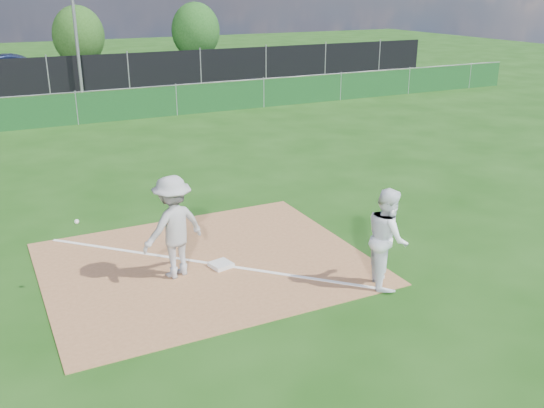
{
  "coord_description": "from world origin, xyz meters",
  "views": [
    {
      "loc": [
        -3.58,
        -9.1,
        5.07
      ],
      "look_at": [
        1.44,
        1.0,
        1.0
      ],
      "focal_mm": 40.0,
      "sensor_mm": 36.0,
      "label": 1
    }
  ],
  "objects_px": {
    "first_base": "(221,265)",
    "tree_mid": "(78,36)",
    "car_mid": "(16,68)",
    "tree_right": "(196,31)",
    "light_pole": "(73,9)",
    "play_at_first": "(173,227)",
    "car_right": "(125,64)",
    "runner": "(387,238)"
  },
  "relations": [
    {
      "from": "first_base",
      "to": "tree_mid",
      "type": "relative_size",
      "value": 0.1
    },
    {
      "from": "first_base",
      "to": "car_right",
      "type": "xyz_separation_m",
      "value": [
        4.81,
        27.35,
        0.57
      ]
    },
    {
      "from": "first_base",
      "to": "play_at_first",
      "type": "distance_m",
      "value": 1.27
    },
    {
      "from": "tree_mid",
      "to": "runner",
      "type": "bearing_deg",
      "value": -91.17
    },
    {
      "from": "runner",
      "to": "car_mid",
      "type": "relative_size",
      "value": 0.41
    },
    {
      "from": "tree_mid",
      "to": "car_right",
      "type": "bearing_deg",
      "value": -71.17
    },
    {
      "from": "runner",
      "to": "tree_mid",
      "type": "distance_m",
      "value": 34.34
    },
    {
      "from": "first_base",
      "to": "car_mid",
      "type": "relative_size",
      "value": 0.08
    },
    {
      "from": "runner",
      "to": "tree_mid",
      "type": "height_order",
      "value": "tree_mid"
    },
    {
      "from": "tree_mid",
      "to": "tree_right",
      "type": "xyz_separation_m",
      "value": [
        8.12,
        0.14,
        0.05
      ]
    },
    {
      "from": "car_mid",
      "to": "tree_mid",
      "type": "xyz_separation_m",
      "value": [
        4.37,
        4.85,
        1.28
      ]
    },
    {
      "from": "first_base",
      "to": "play_at_first",
      "type": "relative_size",
      "value": 0.16
    },
    {
      "from": "tree_right",
      "to": "light_pole",
      "type": "bearing_deg",
      "value": -133.34
    },
    {
      "from": "car_mid",
      "to": "tree_mid",
      "type": "relative_size",
      "value": 1.13
    },
    {
      "from": "car_mid",
      "to": "tree_right",
      "type": "distance_m",
      "value": 13.52
    },
    {
      "from": "runner",
      "to": "car_right",
      "type": "xyz_separation_m",
      "value": [
        2.42,
        29.29,
        -0.27
      ]
    },
    {
      "from": "tree_mid",
      "to": "light_pole",
      "type": "bearing_deg",
      "value": -99.85
    },
    {
      "from": "car_mid",
      "to": "tree_right",
      "type": "height_order",
      "value": "tree_right"
    },
    {
      "from": "first_base",
      "to": "tree_right",
      "type": "xyz_separation_m",
      "value": [
        11.22,
        32.51,
        2.02
      ]
    },
    {
      "from": "light_pole",
      "to": "tree_mid",
      "type": "bearing_deg",
      "value": 80.15
    },
    {
      "from": "runner",
      "to": "light_pole",
      "type": "bearing_deg",
      "value": 25.74
    },
    {
      "from": "light_pole",
      "to": "first_base",
      "type": "relative_size",
      "value": 21.21
    },
    {
      "from": "play_at_first",
      "to": "car_right",
      "type": "xyz_separation_m",
      "value": [
        5.68,
        27.29,
        -0.34
      ]
    },
    {
      "from": "tree_mid",
      "to": "first_base",
      "type": "bearing_deg",
      "value": -95.46
    },
    {
      "from": "first_base",
      "to": "car_right",
      "type": "bearing_deg",
      "value": 80.03
    },
    {
      "from": "light_pole",
      "to": "tree_mid",
      "type": "distance_m",
      "value": 10.72
    },
    {
      "from": "car_right",
      "to": "tree_right",
      "type": "height_order",
      "value": "tree_right"
    },
    {
      "from": "car_right",
      "to": "tree_right",
      "type": "relative_size",
      "value": 1.06
    },
    {
      "from": "play_at_first",
      "to": "car_right",
      "type": "bearing_deg",
      "value": 78.24
    },
    {
      "from": "play_at_first",
      "to": "light_pole",
      "type": "bearing_deg",
      "value": 84.36
    },
    {
      "from": "first_base",
      "to": "tree_mid",
      "type": "height_order",
      "value": "tree_mid"
    },
    {
      "from": "play_at_first",
      "to": "tree_right",
      "type": "xyz_separation_m",
      "value": [
        12.09,
        32.45,
        1.11
      ]
    },
    {
      "from": "light_pole",
      "to": "runner",
      "type": "relative_size",
      "value": 4.42
    },
    {
      "from": "light_pole",
      "to": "play_at_first",
      "type": "relative_size",
      "value": 3.38
    },
    {
      "from": "light_pole",
      "to": "runner",
      "type": "bearing_deg",
      "value": -87.37
    },
    {
      "from": "tree_mid",
      "to": "tree_right",
      "type": "bearing_deg",
      "value": 0.98
    },
    {
      "from": "light_pole",
      "to": "tree_mid",
      "type": "xyz_separation_m",
      "value": [
        1.8,
        10.38,
        -1.97
      ]
    },
    {
      "from": "car_mid",
      "to": "first_base",
      "type": "bearing_deg",
      "value": -175.52
    },
    {
      "from": "car_right",
      "to": "tree_mid",
      "type": "height_order",
      "value": "tree_mid"
    },
    {
      "from": "car_mid",
      "to": "car_right",
      "type": "xyz_separation_m",
      "value": [
        6.08,
        -0.17,
        -0.11
      ]
    },
    {
      "from": "runner",
      "to": "tree_right",
      "type": "xyz_separation_m",
      "value": [
        8.83,
        34.45,
        1.18
      ]
    },
    {
      "from": "runner",
      "to": "car_mid",
      "type": "height_order",
      "value": "runner"
    }
  ]
}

